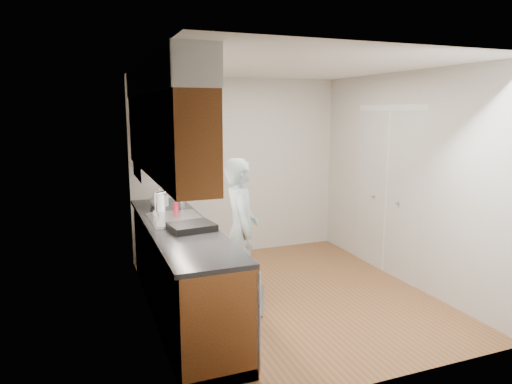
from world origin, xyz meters
The scene contains 16 objects.
floor centered at (0.00, 0.00, 0.00)m, with size 3.50×3.50×0.00m, color brown.
ceiling centered at (0.00, 0.00, 2.50)m, with size 3.50×3.50×0.00m, color white.
wall_left centered at (-1.50, 0.00, 1.25)m, with size 0.02×3.50×2.50m, color beige.
wall_right centered at (1.50, 0.00, 1.25)m, with size 0.02×3.50×2.50m, color beige.
wall_back centered at (0.00, 1.75, 1.25)m, with size 3.00×0.02×2.50m, color beige.
counter centered at (-1.20, 0.00, 0.49)m, with size 0.64×2.80×1.30m.
upper_cabinets centered at (-1.33, 0.05, 1.95)m, with size 0.47×2.80×1.21m.
closet_door centered at (1.49, 0.30, 1.02)m, with size 0.02×1.22×2.05m, color white.
floor_mat centered at (-0.54, 0.06, 0.01)m, with size 0.49×0.83×0.02m, color #5D5D5F.
person centered at (-0.54, 0.06, 0.89)m, with size 0.62×0.41×1.76m, color #9DB8C0.
soap_bottle_a centered at (-1.30, 0.58, 1.08)m, with size 0.11×0.11×0.28m, color silver.
soap_bottle_b centered at (-1.21, 0.90, 1.04)m, with size 0.09×0.09×0.20m, color silver.
soap_bottle_c centered at (-1.30, 0.94, 1.03)m, with size 0.13×0.13×0.17m, color silver.
soda_can centered at (-1.14, 0.51, 1.00)m, with size 0.06×0.06×0.11m, color #B41E30.
steel_can centered at (-1.04, 0.69, 1.01)m, with size 0.07×0.07×0.13m, color #A5A5AA.
dish_rack centered at (-1.14, -0.27, 0.97)m, with size 0.40×0.34×0.06m, color black.
Camera 1 is at (-2.08, -4.38, 2.06)m, focal length 32.00 mm.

